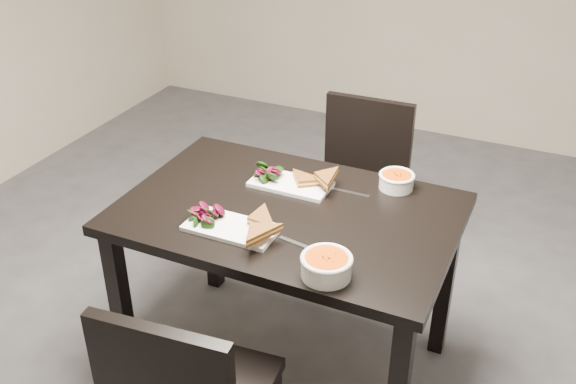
% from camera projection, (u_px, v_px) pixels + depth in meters
% --- Properties ---
extents(ground, '(5.00, 5.00, 0.00)m').
position_uv_depth(ground, '(346.00, 379.00, 2.66)').
color(ground, '#47474C').
rests_on(ground, ground).
extents(table, '(1.20, 0.80, 0.75)m').
position_uv_depth(table, '(288.00, 232.00, 2.41)').
color(table, black).
rests_on(table, ground).
extents(chair_far, '(0.43, 0.43, 0.85)m').
position_uv_depth(chair_far, '(359.00, 179.00, 3.10)').
color(chair_far, black).
rests_on(chair_far, ground).
extents(plate_near, '(0.32, 0.16, 0.02)m').
position_uv_depth(plate_near, '(231.00, 228.00, 2.24)').
color(plate_near, white).
rests_on(plate_near, table).
extents(sandwich_near, '(0.17, 0.14, 0.05)m').
position_uv_depth(sandwich_near, '(250.00, 222.00, 2.21)').
color(sandwich_near, '#96571F').
rests_on(sandwich_near, plate_near).
extents(salad_near, '(0.10, 0.09, 0.04)m').
position_uv_depth(salad_near, '(206.00, 214.00, 2.26)').
color(salad_near, black).
rests_on(salad_near, plate_near).
extents(soup_bowl_near, '(0.16, 0.16, 0.07)m').
position_uv_depth(soup_bowl_near, '(326.00, 265.00, 2.00)').
color(soup_bowl_near, white).
rests_on(soup_bowl_near, table).
extents(cutlery_near, '(0.18, 0.05, 0.00)m').
position_uv_depth(cutlery_near, '(302.00, 246.00, 2.16)').
color(cutlery_near, silver).
rests_on(cutlery_near, table).
extents(plate_far, '(0.31, 0.15, 0.02)m').
position_uv_depth(plate_far, '(291.00, 184.00, 2.51)').
color(plate_far, white).
rests_on(plate_far, table).
extents(sandwich_far, '(0.19, 0.18, 0.05)m').
position_uv_depth(sandwich_far, '(305.00, 182.00, 2.45)').
color(sandwich_far, '#96571F').
rests_on(sandwich_far, plate_far).
extents(salad_far, '(0.10, 0.09, 0.04)m').
position_uv_depth(salad_far, '(267.00, 172.00, 2.53)').
color(salad_far, black).
rests_on(salad_far, plate_far).
extents(soup_bowl_far, '(0.14, 0.14, 0.06)m').
position_uv_depth(soup_bowl_far, '(397.00, 180.00, 2.48)').
color(soup_bowl_far, white).
rests_on(soup_bowl_far, table).
extents(cutlery_far, '(0.18, 0.02, 0.00)m').
position_uv_depth(cutlery_far, '(346.00, 192.00, 2.47)').
color(cutlery_far, silver).
rests_on(cutlery_far, table).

